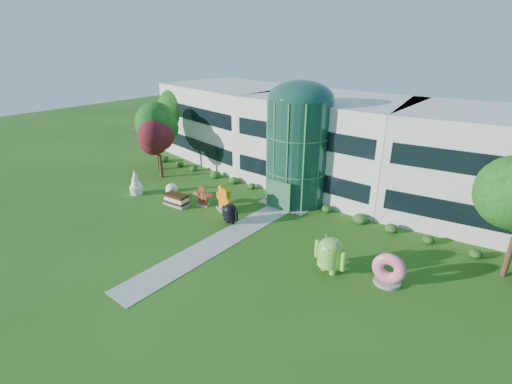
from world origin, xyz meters
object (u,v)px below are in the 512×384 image
Objects in this scene: android_black at (230,212)px; donut at (389,268)px; android_green at (330,253)px; gingerbread at (202,195)px.

donut reaches higher than android_black.
android_green reaches higher than donut.
android_green is 1.35× the size of donut.
android_black is at bearing -175.83° from android_green.
donut is 18.32m from gingerbread.
android_black is 13.72m from donut.
gingerbread is at bearing 167.96° from android_black.
android_black is (-10.11, 1.00, -0.44)m from android_green.
donut is at bearing -23.97° from gingerbread.
donut is 1.00× the size of gingerbread.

